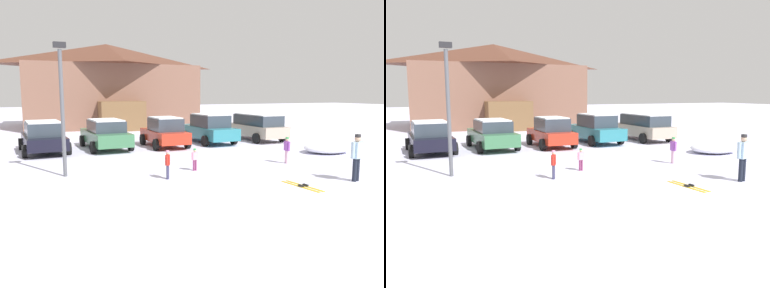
# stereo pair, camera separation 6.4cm
# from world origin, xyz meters

# --- Properties ---
(ground) EXTENTS (160.00, 160.00, 0.00)m
(ground) POSITION_xyz_m (0.00, 0.00, 0.00)
(ground) COLOR silver
(ski_lodge) EXTENTS (15.52, 11.94, 7.58)m
(ski_lodge) POSITION_xyz_m (0.80, 28.32, 3.83)
(ski_lodge) COLOR brown
(ski_lodge) RESTS_ON ground
(parked_black_sedan) EXTENTS (2.48, 4.79, 1.65)m
(parked_black_sedan) POSITION_xyz_m (-5.59, 13.13, 0.83)
(parked_black_sedan) COLOR black
(parked_black_sedan) RESTS_ON ground
(parked_green_coupe) EXTENTS (2.39, 4.86, 1.65)m
(parked_green_coupe) POSITION_xyz_m (-2.38, 13.16, 0.84)
(parked_green_coupe) COLOR #386F47
(parked_green_coupe) RESTS_ON ground
(parked_red_sedan) EXTENTS (2.07, 4.06, 1.72)m
(parked_red_sedan) POSITION_xyz_m (0.89, 12.59, 0.86)
(parked_red_sedan) COLOR #B62D1B
(parked_red_sedan) RESTS_ON ground
(parked_teal_hatchback) EXTENTS (2.25, 4.78, 1.80)m
(parked_teal_hatchback) POSITION_xyz_m (4.00, 13.14, 0.90)
(parked_teal_hatchback) COLOR teal
(parked_teal_hatchback) RESTS_ON ground
(parked_beige_suv) EXTENTS (2.23, 4.63, 1.72)m
(parked_beige_suv) POSITION_xyz_m (7.45, 12.98, 0.93)
(parked_beige_suv) COLOR #B19F8C
(parked_beige_suv) RESTS_ON ground
(skier_child_in_red_jacket) EXTENTS (0.25, 0.35, 1.05)m
(skier_child_in_red_jacket) POSITION_xyz_m (-1.75, 4.86, 0.59)
(skier_child_in_red_jacket) COLOR #373656
(skier_child_in_red_jacket) RESTS_ON ground
(skier_child_in_pink_snowsuit) EXTENTS (0.33, 0.15, 0.89)m
(skier_child_in_pink_snowsuit) POSITION_xyz_m (-0.26, 5.79, 0.50)
(skier_child_in_pink_snowsuit) COLOR #7D305B
(skier_child_in_pink_snowsuit) RESTS_ON ground
(skier_adult_in_blue_parka) EXTENTS (0.60, 0.33, 1.67)m
(skier_adult_in_blue_parka) POSITION_xyz_m (4.21, 1.86, 0.94)
(skier_adult_in_blue_parka) COLOR black
(skier_adult_in_blue_parka) RESTS_ON ground
(skier_child_in_purple_jacket) EXTENTS (0.22, 0.43, 1.16)m
(skier_child_in_purple_jacket) POSITION_xyz_m (4.10, 5.59, 0.66)
(skier_child_in_purple_jacket) COLOR #E5B3CC
(skier_child_in_purple_jacket) RESTS_ON ground
(pair_of_skis) EXTENTS (0.44, 1.72, 0.08)m
(pair_of_skis) POSITION_xyz_m (1.98, 2.00, 0.02)
(pair_of_skis) COLOR gold
(pair_of_skis) RESTS_ON ground
(lamp_post) EXTENTS (0.44, 0.24, 4.89)m
(lamp_post) POSITION_xyz_m (-5.11, 6.80, 2.79)
(lamp_post) COLOR #515459
(lamp_post) RESTS_ON ground
(plowed_snow_pile) EXTENTS (2.53, 2.02, 0.51)m
(plowed_snow_pile) POSITION_xyz_m (7.88, 7.11, 0.25)
(plowed_snow_pile) COLOR white
(plowed_snow_pile) RESTS_ON ground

